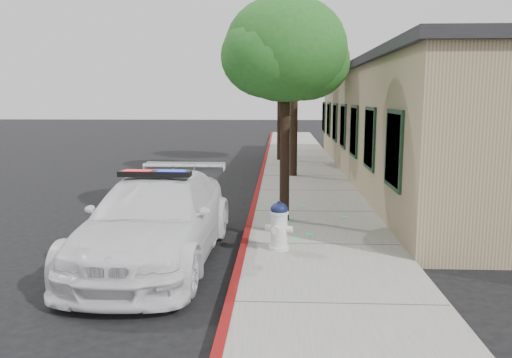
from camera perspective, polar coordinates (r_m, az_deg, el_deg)
The scene contains 9 objects.
ground at distance 10.46m, azimuth -1.62°, elevation -7.87°, with size 120.00×120.00×0.00m, color black.
sidewalk at distance 13.34m, azimuth 6.25°, elevation -3.85°, with size 3.20×60.00×0.15m, color gray.
red_curb at distance 13.33m, azimuth -0.38°, elevation -3.79°, with size 0.14×60.00×0.16m, color maroon.
clapboard_building at distance 19.90m, azimuth 20.15°, elevation 5.87°, with size 7.30×20.89×4.24m.
police_car at distance 9.77m, azimuth -11.00°, elevation -4.39°, with size 2.38×5.56×1.72m.
fire_hydrant at distance 9.86m, azimuth 2.56°, elevation -5.18°, with size 0.54×0.47×0.94m.
street_tree_near at distance 12.05m, azimuth 3.35°, elevation 13.65°, with size 2.97×2.83×5.18m.
street_tree_mid at distance 19.19m, azimuth 4.34°, elevation 14.68°, with size 3.41×3.37×6.34m.
street_tree_far at distance 23.97m, azimuth 2.83°, elevation 12.32°, with size 3.05×3.08×5.66m.
Camera 1 is at (0.77, -9.98, 3.05)m, focal length 36.07 mm.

